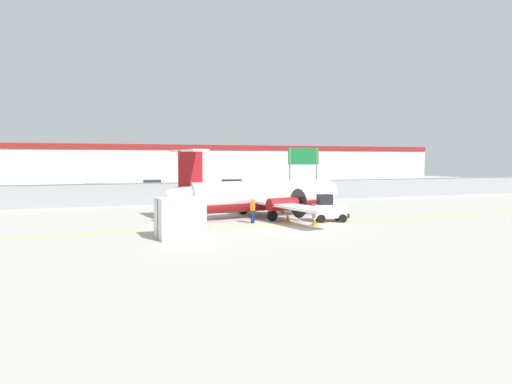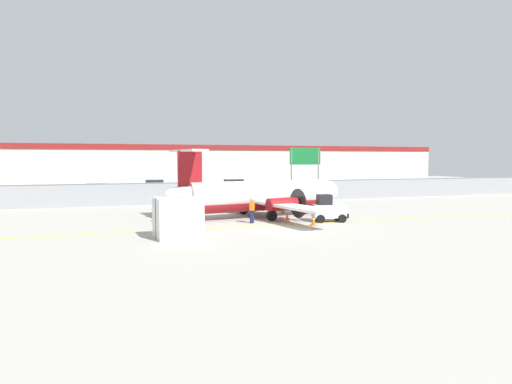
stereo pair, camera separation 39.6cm
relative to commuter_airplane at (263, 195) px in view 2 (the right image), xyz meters
name	(u,v)px [view 2 (the right image)]	position (x,y,z in m)	size (l,w,h in m)	color
ground_plane	(286,225)	(0.10, -4.25, -1.60)	(140.00, 140.00, 0.01)	#ADA89E
perimeter_fence	(224,191)	(0.10, 11.75, -0.49)	(98.00, 0.10, 2.10)	gray
parking_lot_strip	(201,194)	(0.10, 23.25, -1.54)	(98.00, 17.00, 0.12)	#38383A
background_building	(177,166)	(0.10, 41.73, 1.66)	(91.00, 8.10, 6.50)	beige
commuter_airplane	(263,195)	(0.00, 0.00, 0.00)	(14.28, 16.05, 4.92)	white
baggage_tug	(328,209)	(3.40, -3.79, -0.75)	(2.51, 1.77, 1.88)	silver
ground_crew_worker	(252,209)	(-1.81, -2.83, -0.65)	(0.49, 0.48, 1.70)	#191E4C
cargo_container	(178,218)	(-7.41, -6.98, -0.50)	(2.57, 2.20, 2.20)	silver
traffic_cone_near_left	(283,209)	(2.32, 1.95, -1.29)	(0.36, 0.36, 0.64)	orange
traffic_cone_near_right	(345,211)	(6.37, -0.89, -1.29)	(0.36, 0.36, 0.64)	orange
traffic_cone_far_left	(313,221)	(1.61, -5.15, -1.29)	(0.36, 0.36, 0.64)	orange
traffic_cone_far_right	(287,217)	(0.76, -2.78, -1.29)	(0.36, 0.36, 0.64)	orange
parked_car_0	(96,191)	(-11.98, 20.06, -0.71)	(4.25, 2.10, 1.58)	#B28C19
parked_car_1	(154,186)	(-5.17, 26.99, -0.71)	(4.32, 2.26, 1.58)	silver
parked_car_2	(233,185)	(4.77, 25.24, -0.71)	(4.35, 2.34, 1.58)	red
parked_car_3	(297,187)	(11.61, 20.23, -0.71)	(4.22, 2.05, 1.58)	gray
highway_sign	(305,161)	(9.60, 13.52, 2.54)	(3.60, 0.14, 5.50)	slate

